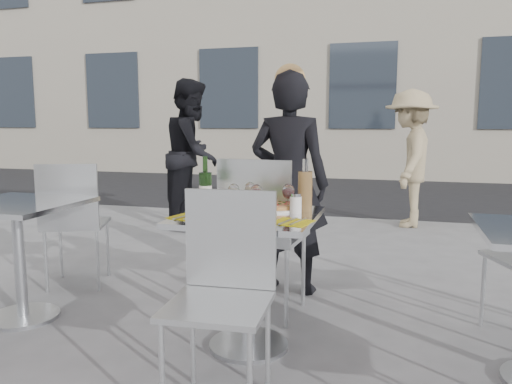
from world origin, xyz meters
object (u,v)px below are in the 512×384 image
(napkin_right, at_px, (292,222))
(pizza_near, at_px, (246,216))
(side_table_left, at_px, (18,235))
(chair_near, at_px, (224,279))
(wine_bottle, at_px, (205,187))
(side_chair_lfar, at_px, (73,215))
(wineglass_red_b, at_px, (288,192))
(wineglass_white_a, at_px, (234,192))
(chair_far, at_px, (261,225))
(pedestrian_b, at_px, (410,159))
(main_table, at_px, (248,252))
(carafe, at_px, (305,190))
(pizza_far, at_px, (275,206))
(wineglass_white_b, at_px, (250,191))
(sugar_shaker, at_px, (296,203))
(salad_plate, at_px, (248,206))
(woman_diner, at_px, (289,183))
(napkin_left, at_px, (190,217))
(wineglass_red_a, at_px, (256,193))
(pedestrian_a, at_px, (193,154))

(napkin_right, bearing_deg, pizza_near, -175.94)
(side_table_left, height_order, chair_near, chair_near)
(wine_bottle, bearing_deg, side_chair_lfar, 160.49)
(wineglass_red_b, bearing_deg, wineglass_white_a, -164.18)
(wineglass_red_b, bearing_deg, wine_bottle, 175.26)
(chair_far, relative_size, pedestrian_b, 0.63)
(main_table, distance_m, carafe, 0.47)
(pedestrian_b, relative_size, pizza_far, 4.85)
(carafe, distance_m, wineglass_red_b, 0.10)
(pizza_far, distance_m, wineglass_red_b, 0.16)
(main_table, xyz_separation_m, chair_far, (-0.05, 0.42, 0.07))
(pizza_far, relative_size, wineglass_white_b, 2.12)
(pizza_far, height_order, sugar_shaker, sugar_shaker)
(salad_plate, height_order, carafe, carafe)
(chair_near, relative_size, wineglass_red_b, 5.94)
(wineglass_white_a, height_order, napkin_right, wineglass_white_a)
(woman_diner, bearing_deg, side_table_left, 37.80)
(sugar_shaker, xyz_separation_m, napkin_left, (-0.51, -0.27, -0.05))
(chair_near, distance_m, pedestrian_b, 4.27)
(pizza_near, bearing_deg, pizza_far, 77.18)
(salad_plate, distance_m, sugar_shaker, 0.26)
(wineglass_red_a, bearing_deg, wineglass_white_a, -175.41)
(pizza_near, xyz_separation_m, salad_plate, (-0.04, 0.16, 0.03))
(pedestrian_b, relative_size, sugar_shaker, 15.15)
(pizza_far, relative_size, wineglass_red_a, 2.12)
(pizza_near, height_order, pizza_far, pizza_far)
(side_chair_lfar, height_order, pedestrian_b, pedestrian_b)
(main_table, bearing_deg, sugar_shaker, 24.41)
(wineglass_white_a, bearing_deg, wineglass_red_b, 15.82)
(napkin_right, bearing_deg, chair_far, 132.50)
(woman_diner, distance_m, pizza_far, 0.79)
(carafe, bearing_deg, pedestrian_b, 79.68)
(wineglass_red_a, bearing_deg, chair_far, 101.67)
(woman_diner, bearing_deg, sugar_shaker, 108.56)
(chair_near, xyz_separation_m, pizza_near, (-0.02, 0.40, 0.21))
(napkin_right, bearing_deg, wineglass_red_b, 119.52)
(salad_plate, distance_m, napkin_left, 0.34)
(sugar_shaker, bearing_deg, wineglass_red_a, -165.42)
(side_chair_lfar, xyz_separation_m, carafe, (1.81, -0.41, 0.31))
(side_chair_lfar, relative_size, napkin_right, 4.36)
(sugar_shaker, bearing_deg, woman_diner, 104.23)
(wineglass_red_b, bearing_deg, side_table_left, -175.79)
(napkin_left, bearing_deg, side_table_left, -173.01)
(sugar_shaker, bearing_deg, wine_bottle, 173.86)
(pedestrian_a, height_order, pizza_far, pedestrian_a)
(chair_far, bearing_deg, pizza_near, 101.77)
(chair_near, distance_m, wineglass_red_b, 0.72)
(wine_bottle, bearing_deg, woman_diner, 68.97)
(side_table_left, distance_m, pizza_near, 1.54)
(carafe, bearing_deg, side_chair_lfar, 167.09)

